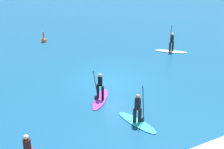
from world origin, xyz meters
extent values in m
plane|color=navy|center=(0.00, 0.00, 0.00)|extent=(120.00, 120.00, 0.00)
ellipsoid|color=white|center=(7.49, 2.81, 0.04)|extent=(2.44, 2.37, 0.09)
cylinder|color=black|center=(7.69, 2.86, 0.49)|extent=(0.25, 0.25, 0.82)
cylinder|color=black|center=(7.29, 2.76, 0.49)|extent=(0.25, 0.25, 0.82)
cylinder|color=black|center=(7.49, 2.81, 1.20)|extent=(0.43, 0.43, 0.60)
sphere|color=beige|center=(7.49, 2.81, 1.63)|extent=(0.35, 0.35, 0.25)
cylinder|color=black|center=(7.56, 3.10, 1.21)|extent=(0.32, 0.33, 2.23)
cube|color=black|center=(7.56, 3.10, 0.15)|extent=(0.18, 0.19, 0.32)
ellipsoid|color=#33C6CC|center=(-1.42, -5.50, 0.04)|extent=(1.29, 2.91, 0.08)
cylinder|color=black|center=(-1.56, -5.45, 0.50)|extent=(0.24, 0.24, 0.84)
cylinder|color=black|center=(-1.29, -5.55, 0.50)|extent=(0.24, 0.24, 0.84)
cylinder|color=black|center=(-1.42, -5.50, 1.24)|extent=(0.41, 0.41, 0.63)
sphere|color=#A37556|center=(-1.42, -5.50, 1.67)|extent=(0.29, 0.29, 0.24)
cylinder|color=black|center=(-1.12, -5.59, 1.20)|extent=(0.23, 0.09, 2.23)
cube|color=black|center=(-1.12, -5.59, 0.14)|extent=(0.21, 0.10, 0.32)
ellipsoid|color=purple|center=(-1.98, -2.09, 0.04)|extent=(2.43, 2.68, 0.09)
cylinder|color=black|center=(-2.05, -1.90, 0.55)|extent=(0.24, 0.24, 0.92)
cylinder|color=black|center=(-1.92, -2.29, 0.55)|extent=(0.24, 0.24, 0.92)
cylinder|color=black|center=(-1.98, -2.09, 1.30)|extent=(0.40, 0.40, 0.59)
sphere|color=beige|center=(-1.98, -2.09, 1.70)|extent=(0.29, 0.29, 0.21)
cylinder|color=black|center=(-2.26, -2.05, 1.06)|extent=(0.28, 0.25, 1.93)
cube|color=black|center=(-2.26, -2.05, 0.15)|extent=(0.19, 0.18, 0.32)
cylinder|color=#381414|center=(-7.68, -6.43, 1.32)|extent=(0.42, 0.42, 0.64)
sphere|color=beige|center=(-7.68, -6.43, 1.75)|extent=(0.28, 0.28, 0.22)
sphere|color=#E55119|center=(-1.52, 10.93, 0.12)|extent=(0.49, 0.49, 0.49)
cylinder|color=#E55119|center=(-1.52, 10.93, 0.50)|extent=(0.13, 0.13, 1.01)
camera|label=1|loc=(-9.92, -18.16, 9.74)|focal=51.48mm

